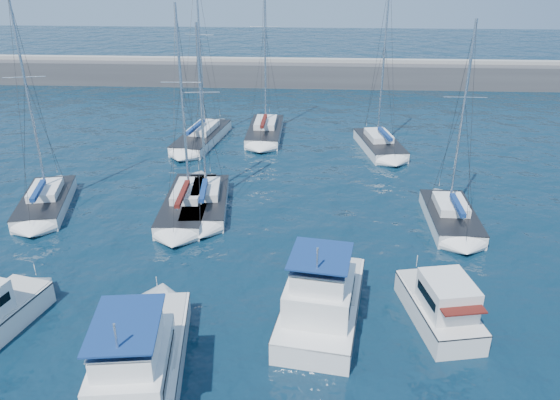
# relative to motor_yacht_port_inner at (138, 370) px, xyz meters

# --- Properties ---
(ground) EXTENTS (220.00, 220.00, 0.00)m
(ground) POSITION_rel_motor_yacht_port_inner_xyz_m (3.32, 5.60, -1.13)
(ground) COLOR black
(ground) RESTS_ON ground
(breakwater) EXTENTS (160.00, 6.00, 4.45)m
(breakwater) POSITION_rel_motor_yacht_port_inner_xyz_m (3.32, 57.60, -0.08)
(breakwater) COLOR #424244
(breakwater) RESTS_ON ground
(motor_yacht_port_inner) EXTENTS (4.62, 10.28, 4.69)m
(motor_yacht_port_inner) POSITION_rel_motor_yacht_port_inner_xyz_m (0.00, 0.00, 0.00)
(motor_yacht_port_inner) COLOR white
(motor_yacht_port_inner) RESTS_ON ground
(motor_yacht_stbd_inner) EXTENTS (4.87, 8.59, 4.69)m
(motor_yacht_stbd_inner) POSITION_rel_motor_yacht_port_inner_xyz_m (7.62, 5.22, 0.00)
(motor_yacht_stbd_inner) COLOR white
(motor_yacht_stbd_inner) RESTS_ON ground
(motor_yacht_stbd_outer) EXTENTS (3.62, 6.23, 3.20)m
(motor_yacht_stbd_outer) POSITION_rel_motor_yacht_port_inner_xyz_m (13.52, 5.37, -0.19)
(motor_yacht_stbd_outer) COLOR silver
(motor_yacht_stbd_outer) RESTS_ON ground
(sailboat_mid_a) EXTENTS (4.68, 8.09, 14.84)m
(sailboat_mid_a) POSITION_rel_motor_yacht_port_inner_xyz_m (-11.88, 17.19, -0.60)
(sailboat_mid_a) COLOR white
(sailboat_mid_a) RESTS_ON ground
(sailboat_mid_b) EXTENTS (3.43, 9.23, 14.31)m
(sailboat_mid_b) POSITION_rel_motor_yacht_port_inner_xyz_m (-1.67, 17.50, -0.62)
(sailboat_mid_b) COLOR silver
(sailboat_mid_b) RESTS_ON ground
(sailboat_mid_c) EXTENTS (3.72, 8.10, 13.10)m
(sailboat_mid_c) POSITION_rel_motor_yacht_port_inner_xyz_m (-0.43, 17.92, -0.62)
(sailboat_mid_c) COLOR silver
(sailboat_mid_c) RESTS_ON ground
(sailboat_mid_e) EXTENTS (3.13, 7.14, 13.61)m
(sailboat_mid_e) POSITION_rel_motor_yacht_port_inner_xyz_m (16.53, 16.38, -0.61)
(sailboat_mid_e) COLOR white
(sailboat_mid_e) RESTS_ON ground
(sailboat_back_a) EXTENTS (4.51, 9.78, 15.86)m
(sailboat_back_a) POSITION_rel_motor_yacht_port_inner_xyz_m (-3.44, 32.46, -0.61)
(sailboat_back_a) COLOR white
(sailboat_back_a) RESTS_ON ground
(sailboat_back_b) EXTENTS (3.25, 8.71, 16.63)m
(sailboat_back_b) POSITION_rel_motor_yacht_port_inner_xyz_m (2.48, 34.61, -0.60)
(sailboat_back_b) COLOR white
(sailboat_back_b) RESTS_ON ground
(sailboat_back_c) EXTENTS (4.40, 8.04, 15.41)m
(sailboat_back_c) POSITION_rel_motor_yacht_port_inner_xyz_m (13.36, 31.09, -0.60)
(sailboat_back_c) COLOR white
(sailboat_back_c) RESTS_ON ground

